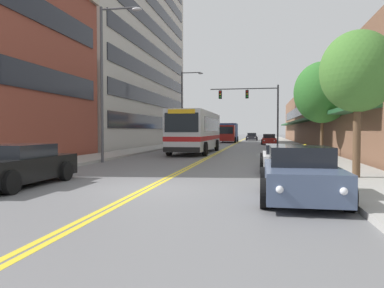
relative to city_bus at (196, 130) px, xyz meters
The scene contains 20 objects.
ground_plane 18.55m from the city_bus, 84.75° to the left, with size 240.00×240.00×0.00m, color slate.
sidewalk_left 19.19m from the city_bus, 105.88° to the left, with size 2.84×106.00×0.15m.
sidewalk_right 20.38m from the city_bus, 64.91° to the left, with size 2.84×106.00×0.15m.
centre_line 18.55m from the city_bus, 84.75° to the left, with size 0.34×106.00×0.01m.
office_tower_left 20.65m from the city_bus, 135.96° to the left, with size 12.08×30.66×24.19m.
storefront_row_right 23.33m from the city_bus, 52.22° to the left, with size 9.10×68.00×7.20m.
city_bus is the anchor object (origin of this frame).
car_dark_grey_parked_left_near 15.21m from the city_bus, 100.34° to the left, with size 2.11×4.14×1.34m.
car_black_parked_left_mid 19.12m from the city_bus, 97.97° to the right, with size 2.11×4.89×1.33m.
car_slate_blue_parked_right_foreground 20.63m from the city_bus, 72.75° to the right, with size 2.04×4.33×1.37m.
car_red_parked_right_mid 20.67m from the city_bus, 72.70° to the left, with size 2.00×4.63×1.33m.
car_white_parked_right_far 13.90m from the city_bus, 63.68° to the right, with size 2.14×4.75×1.15m.
car_charcoal_moving_lead 38.48m from the city_bus, 84.77° to the left, with size 2.04×4.57×1.36m.
box_truck 27.59m from the city_bus, 89.52° to the left, with size 2.66×7.81×2.88m.
traffic_signal_mast 12.97m from the city_bus, 69.75° to the left, with size 7.44×0.38×6.71m.
street_lamp_left_near 11.06m from the city_bus, 108.17° to the right, with size 2.42×0.28×8.59m.
street_lamp_left_far 12.25m from the city_bus, 106.06° to the left, with size 2.48×0.28×8.35m.
street_tree_right_near 17.97m from the city_bus, 61.97° to the right, with size 2.57×2.57×5.10m.
street_tree_right_mid 10.11m from the city_bus, 22.25° to the right, with size 3.68×3.68×6.18m.
fire_hydrant 10.43m from the city_bus, 42.50° to the right, with size 0.34×0.26×0.84m.
Camera 1 is at (3.41, -11.01, 1.78)m, focal length 35.00 mm.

